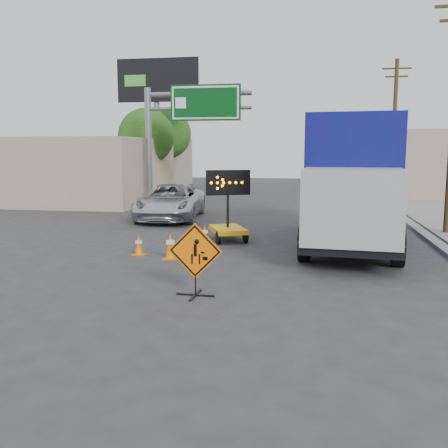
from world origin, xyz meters
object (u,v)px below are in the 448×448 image
(pickup_truck, at_px, (171,202))
(box_truck, at_px, (352,188))
(arrow_board, at_px, (228,225))
(construction_sign, at_px, (195,258))

(pickup_truck, bearing_deg, box_truck, -38.91)
(arrow_board, xyz_separation_m, pickup_truck, (-3.66, 5.29, 0.24))
(box_truck, bearing_deg, construction_sign, -114.50)
(construction_sign, bearing_deg, box_truck, 63.59)
(arrow_board, height_order, pickup_truck, arrow_board)
(arrow_board, distance_m, box_truck, 4.55)
(construction_sign, xyz_separation_m, arrow_board, (-0.45, 7.03, -0.29))
(construction_sign, relative_size, pickup_truck, 0.28)
(pickup_truck, height_order, box_truck, box_truck)
(construction_sign, distance_m, pickup_truck, 12.99)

